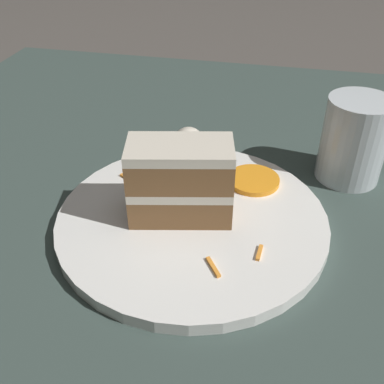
# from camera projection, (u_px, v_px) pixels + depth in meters

# --- Properties ---
(ground_plane) EXTENTS (6.00, 6.00, 0.00)m
(ground_plane) POSITION_uv_depth(u_px,v_px,m) (231.00, 268.00, 0.50)
(ground_plane) COLOR #4C4742
(ground_plane) RESTS_ON ground
(dining_table) EXTENTS (1.10, 1.10, 0.04)m
(dining_table) POSITION_uv_depth(u_px,v_px,m) (232.00, 256.00, 0.49)
(dining_table) COLOR #384742
(dining_table) RESTS_ON ground
(plate) EXTENTS (0.30, 0.30, 0.01)m
(plate) POSITION_uv_depth(u_px,v_px,m) (192.00, 219.00, 0.50)
(plate) COLOR white
(plate) RESTS_ON dining_table
(cake_slice) EXTENTS (0.08, 0.12, 0.09)m
(cake_slice) POSITION_uv_depth(u_px,v_px,m) (180.00, 181.00, 0.47)
(cake_slice) COLOR brown
(cake_slice) RESTS_ON plate
(cream_dollop) EXTENTS (0.05, 0.04, 0.04)m
(cream_dollop) POSITION_uv_depth(u_px,v_px,m) (188.00, 144.00, 0.58)
(cream_dollop) COLOR silver
(cream_dollop) RESTS_ON plate
(orange_garnish) EXTENTS (0.06, 0.06, 0.01)m
(orange_garnish) POSITION_uv_depth(u_px,v_px,m) (253.00, 180.00, 0.55)
(orange_garnish) COLOR orange
(orange_garnish) RESTS_ON plate
(carrot_shreds_scatter) EXTENTS (0.19, 0.19, 0.00)m
(carrot_shreds_scatter) POSITION_uv_depth(u_px,v_px,m) (193.00, 212.00, 0.50)
(carrot_shreds_scatter) COLOR orange
(carrot_shreds_scatter) RESTS_ON plate
(drinking_glass) EXTENTS (0.08, 0.08, 0.11)m
(drinking_glass) POSITION_uv_depth(u_px,v_px,m) (353.00, 145.00, 0.56)
(drinking_glass) COLOR silver
(drinking_glass) RESTS_ON dining_table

